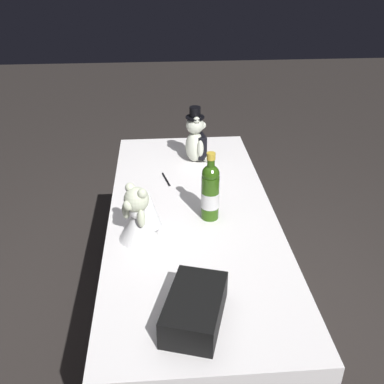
{
  "coord_description": "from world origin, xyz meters",
  "views": [
    {
      "loc": [
        -1.64,
        0.13,
        1.75
      ],
      "look_at": [
        0.0,
        0.0,
        0.83
      ],
      "focal_mm": 41.62,
      "sensor_mm": 36.0,
      "label": 1
    }
  ],
  "objects": [
    {
      "name": "teddy_bear_groom",
      "position": [
        0.52,
        -0.06,
        0.85
      ],
      "size": [
        0.15,
        0.14,
        0.3
      ],
      "color": "silver",
      "rests_on": "reception_table"
    },
    {
      "name": "ground_plane",
      "position": [
        0.0,
        0.0,
        0.0
      ],
      "size": [
        12.0,
        12.0,
        0.0
      ],
      "primitive_type": "plane",
      "color": "#2D2826"
    },
    {
      "name": "signing_pen",
      "position": [
        0.31,
        0.11,
        0.74
      ],
      "size": [
        0.14,
        0.04,
        0.01
      ],
      "color": "black",
      "rests_on": "reception_table"
    },
    {
      "name": "champagne_bottle",
      "position": [
        -0.05,
        -0.07,
        0.86
      ],
      "size": [
        0.08,
        0.08,
        0.3
      ],
      "color": "#2B5311",
      "rests_on": "reception_table"
    },
    {
      "name": "reception_table",
      "position": [
        0.0,
        0.0,
        0.37
      ],
      "size": [
        1.69,
        0.71,
        0.73
      ],
      "primitive_type": "cube",
      "color": "white",
      "rests_on": "ground_plane"
    },
    {
      "name": "teddy_bear_bride",
      "position": [
        -0.16,
        0.21,
        0.83
      ],
      "size": [
        0.21,
        0.21,
        0.23
      ],
      "color": "white",
      "rests_on": "reception_table"
    },
    {
      "name": "gift_case_black",
      "position": [
        -0.63,
        0.04,
        0.78
      ],
      "size": [
        0.31,
        0.23,
        0.1
      ],
      "color": "black",
      "rests_on": "reception_table"
    }
  ]
}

